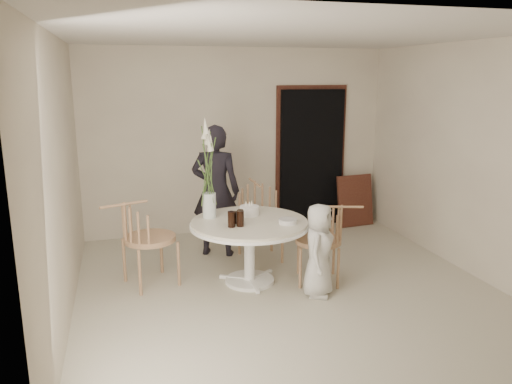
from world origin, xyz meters
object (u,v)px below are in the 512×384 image
object	(u,v)px
table	(249,231)
chair_right	(330,232)
girl	(216,191)
flower_vase	(209,177)
chair_left	(138,232)
boy	(319,250)
chair_far	(257,209)
birthday_cake	(249,211)

from	to	relation	value
table	chair_right	bearing A→B (deg)	-13.54
chair_right	girl	bearing A→B (deg)	-121.74
chair_right	flower_vase	bearing A→B (deg)	-92.22
chair_left	boy	bearing A→B (deg)	-131.33
boy	chair_far	bearing A→B (deg)	45.56
chair_left	girl	distance (m)	1.32
flower_vase	birthday_cake	bearing A→B (deg)	-2.55
birthday_cake	boy	bearing A→B (deg)	-52.92
chair_right	flower_vase	distance (m)	1.50
chair_far	girl	world-z (taller)	girl
table	flower_vase	world-z (taller)	flower_vase
chair_far	boy	distance (m)	1.38
girl	boy	bearing A→B (deg)	139.52
chair_right	flower_vase	world-z (taller)	flower_vase
chair_far	chair_left	size ratio (longest dim) A/B	0.98
chair_far	girl	xyz separation A→B (m)	(-0.50, 0.19, 0.23)
chair_right	chair_left	distance (m)	2.13
chair_far	chair_left	distance (m)	1.65
chair_right	birthday_cake	distance (m)	0.95
chair_far	flower_vase	world-z (taller)	flower_vase
girl	boy	world-z (taller)	girl
girl	chair_right	bearing A→B (deg)	152.73
table	chair_far	bearing A→B (deg)	68.56
chair_right	birthday_cake	bearing A→B (deg)	-100.66
chair_right	boy	xyz separation A→B (m)	(-0.26, -0.31, -0.08)
chair_left	chair_right	bearing A→B (deg)	-121.07
flower_vase	table	bearing A→B (deg)	-31.40
girl	birthday_cake	distance (m)	0.83
chair_right	chair_far	bearing A→B (deg)	-134.44
chair_far	birthday_cake	world-z (taller)	chair_far
chair_far	boy	xyz separation A→B (m)	(0.30, -1.34, -0.12)
flower_vase	chair_right	bearing A→B (deg)	-19.67
chair_left	birthday_cake	xyz separation A→B (m)	(1.27, 0.01, 0.14)
birthday_cake	flower_vase	bearing A→B (deg)	177.45
birthday_cake	flower_vase	xyz separation A→B (m)	(-0.46, 0.02, 0.42)
girl	table	bearing A→B (deg)	121.99
boy	chair_left	bearing A→B (deg)	101.30
table	birthday_cake	distance (m)	0.29
birthday_cake	chair_left	bearing A→B (deg)	-179.53
chair_far	flower_vase	bearing A→B (deg)	-141.52
table	boy	bearing A→B (deg)	-39.81
chair_left	flower_vase	bearing A→B (deg)	-107.29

